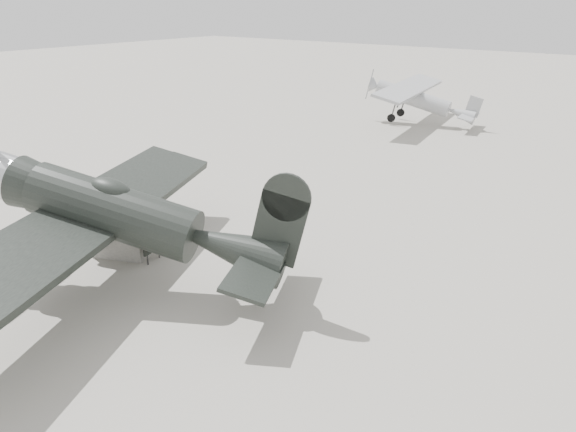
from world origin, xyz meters
name	(u,v)px	position (x,y,z in m)	size (l,w,h in m)	color
ground	(284,270)	(0.00, 0.00, 0.00)	(160.00, 160.00, 0.00)	gray
lowwing_monoplane	(130,218)	(-2.69, -3.49, 2.22)	(9.80, 12.65, 4.19)	black
highwing_monoplane	(418,96)	(-5.93, 22.29, 1.86)	(7.52, 10.54, 2.98)	#9B9DA0
equipment_block	(124,242)	(-4.90, -2.21, 0.43)	(1.73, 1.08, 0.87)	slate
sign_board	(152,240)	(-3.71, -2.00, 0.73)	(0.20, 0.84, 1.22)	#333333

